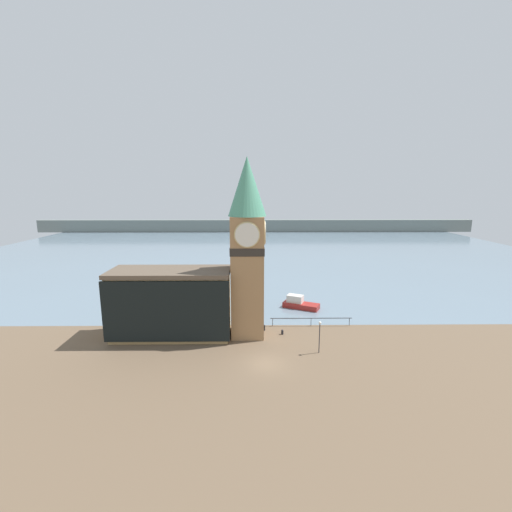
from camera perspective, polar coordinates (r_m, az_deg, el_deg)
The scene contains 10 objects.
ground_plane at distance 36.96m, azimuth 1.66°, elevation -17.51°, with size 160.00×160.00×0.00m, color brown.
water at distance 104.08m, azimuth 0.16°, elevation 1.35°, with size 160.00×120.00×0.00m.
far_shoreline at distance 143.37m, azimuth -0.05°, elevation 5.06°, with size 180.00×3.00×5.00m.
pier_railing at distance 46.15m, azimuth 9.17°, elevation -10.31°, with size 10.71×0.08×1.09m.
clock_tower at distance 40.27m, azimuth -1.44°, elevation 2.02°, with size 4.43×4.43×21.35m.
pier_building at distance 42.89m, azimuth -13.96°, elevation -7.64°, with size 14.40×5.78×8.27m.
boat_near at distance 52.62m, azimuth 7.23°, elevation -7.84°, with size 5.67×4.10×1.89m.
mooring_bollard_near at distance 43.46m, azimuth 4.41°, elevation -12.48°, with size 0.30×0.30×0.61m.
mooring_bollard_far at distance 44.41m, azimuth 1.37°, elevation -11.80°, with size 0.26×0.26×0.76m.
lamp_post at distance 38.64m, azimuth 10.56°, elevation -12.14°, with size 0.32×0.32×3.63m.
Camera 1 is at (-1.36, -32.41, 17.73)m, focal length 24.00 mm.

